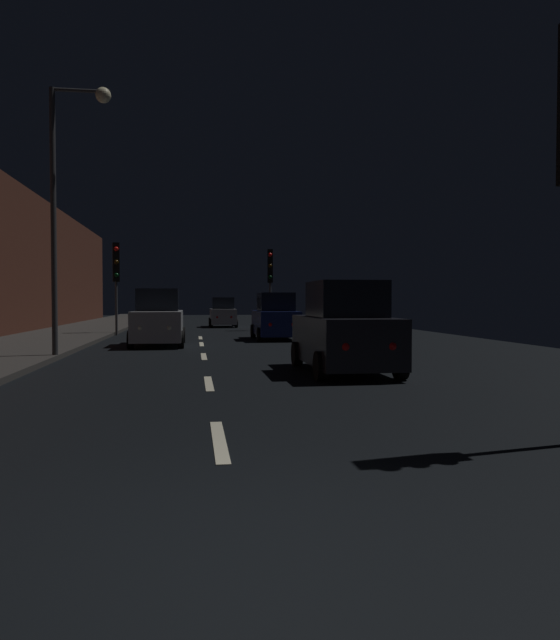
% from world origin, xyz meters
% --- Properties ---
extents(ground, '(25.05, 84.00, 0.02)m').
position_xyz_m(ground, '(0.00, 24.50, -0.01)').
color(ground, black).
extents(sidewalk_left, '(4.40, 84.00, 0.15)m').
position_xyz_m(sidewalk_left, '(-6.32, 24.50, 0.07)').
color(sidewalk_left, '#33302D').
rests_on(sidewalk_left, ground).
extents(lane_centerline, '(0.16, 22.43, 0.01)m').
position_xyz_m(lane_centerline, '(0.00, 13.52, 0.01)').
color(lane_centerline, beige).
rests_on(lane_centerline, ground).
extents(traffic_light_far_right, '(0.35, 0.48, 4.61)m').
position_xyz_m(traffic_light_far_right, '(4.02, 29.72, 3.32)').
color(traffic_light_far_right, '#38383A').
rests_on(traffic_light_far_right, ground).
extents(traffic_light_far_left, '(0.37, 0.48, 4.51)m').
position_xyz_m(traffic_light_far_left, '(-4.02, 25.83, 3.24)').
color(traffic_light_far_left, '#38383A').
rests_on(traffic_light_far_left, ground).
extents(streetlamp_overhead, '(1.70, 0.44, 7.78)m').
position_xyz_m(streetlamp_overhead, '(-3.79, 13.60, 5.10)').
color(streetlamp_overhead, '#2D2D30').
rests_on(streetlamp_overhead, ground).
extents(car_approaching_headlights, '(1.96, 4.24, 2.14)m').
position_xyz_m(car_approaching_headlights, '(-1.62, 18.81, 0.98)').
color(car_approaching_headlights, '#A5A8AD').
rests_on(car_approaching_headlights, ground).
extents(car_distant_taillights, '(1.74, 3.76, 1.89)m').
position_xyz_m(car_distant_taillights, '(1.56, 34.48, 0.87)').
color(car_distant_taillights, '#A5A8AD').
rests_on(car_distant_taillights, ground).
extents(car_parked_right_near, '(1.97, 4.27, 2.15)m').
position_xyz_m(car_parked_right_near, '(3.22, 9.54, 0.98)').
color(car_parked_right_near, black).
rests_on(car_parked_right_near, ground).
extents(car_parked_right_far, '(1.87, 4.04, 2.04)m').
position_xyz_m(car_parked_right_far, '(3.22, 21.69, 0.93)').
color(car_parked_right_far, '#141E51').
rests_on(car_parked_right_far, ground).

